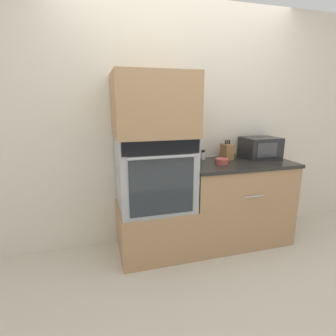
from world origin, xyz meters
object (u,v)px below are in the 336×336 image
Objects in this scene: wall_oven at (154,172)px; microwave at (260,148)px; knife_block at (227,152)px; condiment_jar_back at (194,156)px; condiment_jar_mid at (227,153)px; bowl at (222,161)px; condiment_jar_near at (203,155)px; condiment_jar_far at (233,155)px.

wall_oven is 1.27m from microwave.
knife_block is 0.37m from condiment_jar_back.
condiment_jar_mid is 0.43m from condiment_jar_back.
microwave is 2.92× the size of bowl.
condiment_jar_far is (0.36, -0.01, -0.02)m from condiment_jar_near.
knife_block is 2.69× the size of condiment_jar_back.
condiment_jar_mid is at bearing 58.80° from knife_block.
microwave is 0.36m from condiment_jar_mid.
condiment_jar_far is at bearing 42.66° from bowl.
bowl is 1.88× the size of condiment_jar_far.
bowl is at bearing -137.34° from condiment_jar_far.
condiment_jar_near is 1.27× the size of condiment_jar_mid.
knife_block is at bearing -155.95° from condiment_jar_far.
microwave is 0.31m from condiment_jar_far.
bowl is at bearing -52.62° from condiment_jar_back.
condiment_jar_near is (-0.65, 0.09, -0.06)m from microwave.
knife_block is (0.85, 0.16, 0.13)m from wall_oven.
wall_oven is at bearing -169.53° from knife_block.
bowl is 0.32m from condiment_jar_back.
bowl is at bearing -70.77° from condiment_jar_near.
knife_block is 0.13m from condiment_jar_far.
condiment_jar_back is (-0.36, 0.05, -0.05)m from knife_block.
condiment_jar_near is at bearing 172.13° from microwave.
condiment_jar_mid is at bearing 53.57° from bowl.
condiment_jar_near is 0.11m from condiment_jar_back.
microwave is at bearing -4.28° from knife_block.
wall_oven is 3.32× the size of knife_block.
condiment_jar_mid reaches higher than bowl.
wall_oven is 1.80× the size of microwave.
microwave is at bearing -6.37° from condiment_jar_back.
condiment_jar_mid is 0.07m from condiment_jar_far.
microwave is 4.80× the size of condiment_jar_mid.
condiment_jar_near is (0.60, 0.22, 0.10)m from wall_oven.
wall_oven is at bearing 176.27° from bowl.
knife_block is at bearing 51.08° from bowl.
wall_oven is 0.70m from bowl.
bowl is 1.29× the size of condiment_jar_near.
wall_oven is 0.88m from knife_block.
bowl is 0.38m from condiment_jar_mid.
condiment_jar_near is at bearing -171.85° from condiment_jar_mid.
wall_oven is 5.25× the size of bowl.
microwave is at bearing 17.24° from bowl.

